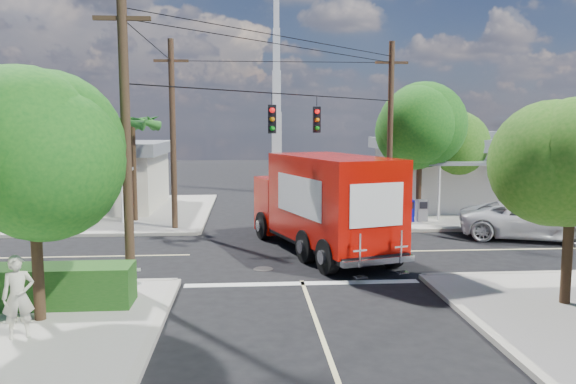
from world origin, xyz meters
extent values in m
plane|color=black|center=(0.00, 0.00, 0.00)|extent=(120.00, 120.00, 0.00)
cube|color=#A29D92|center=(11.00, 11.00, 0.07)|extent=(14.00, 14.00, 0.14)
cube|color=#A19C8E|center=(4.00, 11.00, 0.07)|extent=(0.25, 14.00, 0.14)
cube|color=#A19C8E|center=(11.00, 4.00, 0.07)|extent=(14.00, 0.25, 0.14)
cube|color=#A29D92|center=(-11.00, 11.00, 0.07)|extent=(14.00, 14.00, 0.14)
cube|color=#A19C8E|center=(-4.00, 11.00, 0.07)|extent=(0.25, 14.00, 0.14)
cube|color=#A19C8E|center=(-11.00, 4.00, 0.07)|extent=(14.00, 0.25, 0.14)
cube|color=#A19C8E|center=(4.00, -11.00, 0.07)|extent=(0.25, 14.00, 0.14)
cube|color=#A19C8E|center=(-4.00, -11.00, 0.07)|extent=(0.25, 14.00, 0.14)
cube|color=beige|center=(0.00, 10.00, 0.01)|extent=(0.12, 12.00, 0.01)
cube|color=beige|center=(0.00, -10.00, 0.01)|extent=(0.12, 12.00, 0.01)
cube|color=beige|center=(10.00, 0.00, 0.01)|extent=(12.00, 0.12, 0.01)
cube|color=beige|center=(-10.00, 0.00, 0.01)|extent=(12.00, 0.12, 0.01)
cube|color=silver|center=(0.00, -4.30, 0.01)|extent=(7.50, 0.40, 0.01)
cube|color=silver|center=(12.50, 12.00, 1.84)|extent=(11.00, 8.00, 3.40)
cube|color=gray|center=(12.50, 12.00, 3.89)|extent=(11.80, 8.80, 0.70)
cube|color=gray|center=(12.50, 12.00, 4.39)|extent=(6.05, 4.40, 0.50)
cube|color=gray|center=(12.50, 7.10, 3.04)|extent=(9.90, 1.80, 0.15)
cylinder|color=silver|center=(8.10, 6.30, 1.59)|extent=(0.12, 0.12, 2.90)
cube|color=beige|center=(-12.00, 12.50, 1.74)|extent=(10.00, 8.00, 3.20)
cube|color=gray|center=(-12.00, 12.50, 3.69)|extent=(10.80, 8.80, 0.70)
cube|color=gray|center=(-12.00, 12.50, 4.19)|extent=(5.50, 4.40, 0.50)
cube|color=gray|center=(-12.00, 7.60, 2.84)|extent=(9.00, 1.80, 0.15)
cylinder|color=silver|center=(-8.00, 6.80, 1.49)|extent=(0.12, 0.12, 2.70)
cube|color=silver|center=(0.50, 20.00, 1.50)|extent=(0.80, 0.80, 3.00)
cube|color=silver|center=(0.50, 20.00, 4.50)|extent=(0.70, 0.70, 3.00)
cube|color=silver|center=(0.50, 20.00, 7.50)|extent=(0.60, 0.60, 3.00)
cube|color=silver|center=(0.50, 20.00, 10.50)|extent=(0.50, 0.50, 3.00)
cube|color=silver|center=(0.50, 20.00, 13.50)|extent=(0.40, 0.40, 3.00)
cylinder|color=#422D1C|center=(-7.00, -7.50, 2.00)|extent=(0.28, 0.28, 3.71)
sphere|color=#145215|center=(-7.00, -7.50, 4.32)|extent=(3.71, 3.71, 3.71)
sphere|color=#145215|center=(-7.40, -7.30, 4.55)|extent=(3.02, 3.02, 3.02)
sphere|color=#145215|center=(-6.65, -7.80, 4.20)|extent=(3.25, 3.25, 3.25)
cylinder|color=#422D1C|center=(7.20, 6.80, 2.19)|extent=(0.28, 0.28, 4.10)
sphere|color=#145215|center=(7.20, 6.80, 4.75)|extent=(4.10, 4.10, 4.10)
sphere|color=#145215|center=(6.80, 7.00, 5.00)|extent=(3.33, 3.33, 3.33)
sphere|color=#145215|center=(7.55, 6.50, 4.62)|extent=(3.58, 3.58, 3.58)
cylinder|color=#422D1C|center=(9.80, 9.00, 1.93)|extent=(0.28, 0.28, 3.58)
sphere|color=#205C11|center=(9.80, 9.00, 4.17)|extent=(3.58, 3.58, 3.58)
sphere|color=#205C11|center=(9.40, 9.20, 4.40)|extent=(2.91, 2.91, 2.91)
sphere|color=#205C11|center=(10.15, 8.70, 4.06)|extent=(3.14, 3.14, 3.14)
cylinder|color=#422D1C|center=(7.00, -7.20, 1.87)|extent=(0.28, 0.28, 3.46)
sphere|color=#205C11|center=(7.00, -7.20, 4.03)|extent=(3.46, 3.46, 3.46)
sphere|color=#205C11|center=(6.60, -7.00, 4.24)|extent=(2.81, 2.81, 2.81)
cylinder|color=#422D1C|center=(-7.50, 7.50, 2.64)|extent=(0.24, 0.24, 5.00)
cone|color=#22621E|center=(-6.60, 7.50, 5.24)|extent=(0.50, 2.06, 0.98)
cone|color=#22621E|center=(-6.94, 8.20, 5.24)|extent=(1.92, 1.68, 0.98)
cone|color=#22621E|center=(-7.70, 8.38, 5.24)|extent=(2.12, 0.95, 0.98)
cone|color=#22621E|center=(-8.31, 7.89, 5.24)|extent=(1.34, 2.07, 0.98)
cone|color=#22621E|center=(-8.31, 7.11, 5.24)|extent=(1.34, 2.07, 0.98)
cone|color=#22621E|center=(-7.70, 6.62, 5.24)|extent=(2.12, 0.95, 0.98)
cone|color=#22621E|center=(-6.94, 6.80, 5.24)|extent=(1.92, 1.68, 0.98)
cylinder|color=#422D1C|center=(-9.50, 9.00, 2.44)|extent=(0.24, 0.24, 4.60)
cone|color=#22621E|center=(-8.60, 9.00, 4.84)|extent=(0.50, 2.06, 0.98)
cone|color=#22621E|center=(-8.94, 9.70, 4.84)|extent=(1.92, 1.68, 0.98)
cone|color=#22621E|center=(-9.70, 9.88, 4.84)|extent=(2.12, 0.95, 0.98)
cone|color=#22621E|center=(-10.31, 9.39, 4.84)|extent=(1.34, 2.07, 0.98)
cone|color=#22621E|center=(-10.31, 8.61, 4.84)|extent=(1.34, 2.07, 0.98)
cone|color=#22621E|center=(-9.70, 8.12, 4.84)|extent=(2.12, 0.95, 0.98)
cone|color=#22621E|center=(-8.94, 8.30, 4.84)|extent=(1.92, 1.68, 0.98)
cylinder|color=#473321|center=(-5.20, -5.20, 4.50)|extent=(0.28, 0.28, 9.00)
cube|color=#473321|center=(-5.20, -5.20, 8.00)|extent=(1.60, 0.12, 0.12)
cylinder|color=#473321|center=(5.20, 5.20, 4.50)|extent=(0.28, 0.28, 9.00)
cube|color=#473321|center=(5.20, 5.20, 8.00)|extent=(1.60, 0.12, 0.12)
cylinder|color=#473321|center=(-5.20, 5.20, 4.50)|extent=(0.28, 0.28, 9.00)
cube|color=#473321|center=(-5.20, 5.20, 8.00)|extent=(1.60, 0.12, 0.12)
cylinder|color=black|center=(0.00, 0.00, 6.20)|extent=(10.43, 10.43, 0.04)
cube|color=black|center=(-0.80, -0.80, 5.25)|extent=(0.30, 0.24, 1.05)
sphere|color=red|center=(-0.80, -0.94, 5.58)|extent=(0.20, 0.20, 0.20)
cube|color=black|center=(1.10, 1.10, 5.25)|extent=(0.30, 0.24, 1.05)
sphere|color=red|center=(1.10, 0.96, 5.58)|extent=(0.20, 0.20, 0.20)
cube|color=silver|center=(-7.80, -5.60, 0.49)|extent=(5.94, 0.05, 0.08)
cube|color=silver|center=(-7.80, -5.60, 0.89)|extent=(5.94, 0.05, 0.08)
cube|color=silver|center=(-5.00, -5.60, 0.64)|extent=(0.09, 0.06, 1.00)
cube|color=#194915|center=(-8.00, -6.40, 0.69)|extent=(6.20, 1.20, 1.10)
cube|color=#A20D0D|center=(5.80, 6.20, 0.69)|extent=(0.50, 0.50, 1.10)
cube|color=#07098A|center=(6.50, 6.20, 0.69)|extent=(0.50, 0.50, 1.10)
cube|color=slate|center=(7.20, 6.20, 0.69)|extent=(0.50, 0.50, 1.10)
cube|color=black|center=(1.17, 0.20, 0.61)|extent=(5.08, 9.00, 0.28)
cube|color=#BC0C04|center=(0.13, 3.42, 1.49)|extent=(3.11, 2.61, 2.44)
cube|color=black|center=(-0.11, 4.16, 1.94)|extent=(2.30, 0.98, 1.05)
cube|color=silver|center=(-0.18, 4.37, 0.72)|extent=(2.46, 0.91, 0.39)
cube|color=#BC0C04|center=(1.47, -0.74, 2.27)|extent=(4.61, 6.96, 3.21)
cube|color=white|center=(2.81, -0.31, 2.44)|extent=(1.25, 3.80, 1.44)
cube|color=white|center=(0.14, -1.18, 2.44)|extent=(1.25, 3.80, 1.44)
cube|color=white|center=(2.47, -3.82, 2.44)|extent=(1.90, 0.63, 1.44)
cube|color=silver|center=(2.51, -3.96, 0.61)|extent=(2.61, 1.08, 0.20)
cube|color=silver|center=(1.82, -4.33, 1.05)|extent=(0.49, 0.22, 1.11)
cube|color=silver|center=(3.30, -3.86, 1.05)|extent=(0.49, 0.22, 1.11)
cylinder|color=black|center=(-1.03, 2.87, 0.61)|extent=(0.71, 1.27, 1.22)
cylinder|color=black|center=(1.39, 3.65, 0.61)|extent=(0.71, 1.27, 1.22)
cylinder|color=black|center=(0.94, -3.24, 0.61)|extent=(0.71, 1.27, 1.22)
cylinder|color=black|center=(3.37, -2.46, 0.61)|extent=(0.71, 1.27, 1.22)
imported|color=silver|center=(10.79, 2.03, 0.83)|extent=(6.58, 4.60, 1.67)
imported|color=beige|center=(-7.04, -8.69, 1.10)|extent=(0.82, 0.69, 1.92)
camera|label=1|loc=(-1.76, -21.65, 5.02)|focal=35.00mm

